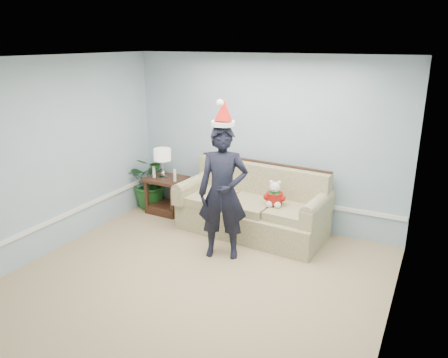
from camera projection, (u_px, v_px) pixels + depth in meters
The scene contains 10 objects.
room_shell at pixel (177, 187), 4.77m from camera, with size 4.54×5.04×2.74m.
wainscot_trim at pixel (156, 210), 6.56m from camera, with size 4.49×4.99×0.06m.
sofa at pixel (253, 209), 6.78m from camera, with size 2.32×1.13×1.05m.
side_table at pixel (167, 199), 7.59m from camera, with size 0.68×0.58×0.63m.
table_lamp at pixel (162, 156), 7.33m from camera, with size 0.29×0.29×0.51m.
candle_pair at pixel (164, 174), 7.35m from camera, with size 0.47×0.05×0.21m.
houseplant at pixel (152, 181), 7.78m from camera, with size 0.86×0.74×0.95m, color #1B531F.
man at pixel (223, 193), 5.86m from camera, with size 0.67×0.44×1.85m, color black.
santa_hat at pixel (224, 114), 5.55m from camera, with size 0.38×0.41×0.36m.
teddy_bear at pixel (274, 196), 6.40m from camera, with size 0.29×0.30×0.39m.
Camera 1 is at (2.51, -3.80, 2.89)m, focal length 35.00 mm.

